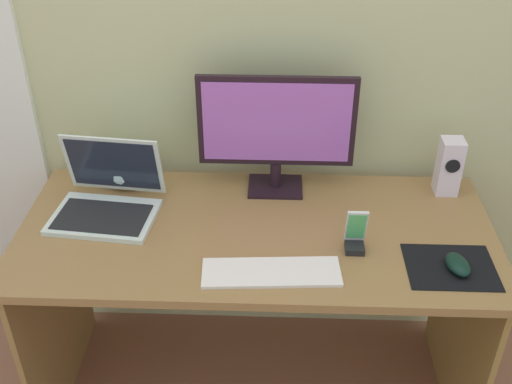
{
  "coord_description": "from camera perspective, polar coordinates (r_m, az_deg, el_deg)",
  "views": [
    {
      "loc": [
        0.06,
        -1.52,
        1.86
      ],
      "look_at": [
        0.0,
        -0.02,
        0.88
      ],
      "focal_mm": 43.39,
      "sensor_mm": 36.0,
      "label": 1
    }
  ],
  "objects": [
    {
      "name": "fishbowl",
      "position": [
        2.12,
        -11.97,
        2.39
      ],
      "size": [
        0.15,
        0.15,
        0.15
      ],
      "primitive_type": "sphere",
      "color": "silver",
      "rests_on": "desk"
    },
    {
      "name": "keyboard_external",
      "position": [
        1.73,
        1.42,
        -7.42
      ],
      "size": [
        0.39,
        0.15,
        0.01
      ],
      "primitive_type": "cube",
      "rotation": [
        0.0,
        0.0,
        0.06
      ],
      "color": "white",
      "rests_on": "desk"
    },
    {
      "name": "phone_in_dock",
      "position": [
        1.81,
        9.16,
        -4.01
      ],
      "size": [
        0.06,
        0.06,
        0.14
      ],
      "color": "black",
      "rests_on": "desk"
    },
    {
      "name": "mousepad",
      "position": [
        1.84,
        17.48,
        -6.6
      ],
      "size": [
        0.25,
        0.2,
        0.0
      ],
      "primitive_type": "cube",
      "color": "black",
      "rests_on": "desk"
    },
    {
      "name": "mouse",
      "position": [
        1.82,
        18.1,
        -6.36
      ],
      "size": [
        0.08,
        0.11,
        0.04
      ],
      "primitive_type": "ellipsoid",
      "rotation": [
        0.0,
        0.0,
        0.2
      ],
      "color": "black",
      "rests_on": "mousepad"
    },
    {
      "name": "wall_back",
      "position": [
        2.0,
        0.45,
        15.43
      ],
      "size": [
        6.0,
        0.04,
        2.5
      ],
      "primitive_type": "cube",
      "color": "#BDBD8D",
      "rests_on": "ground_plane"
    },
    {
      "name": "laptop",
      "position": [
        2.0,
        -13.57,
        -0.64
      ],
      "size": [
        0.34,
        0.3,
        0.23
      ],
      "color": "silver",
      "rests_on": "desk"
    },
    {
      "name": "desk",
      "position": [
        1.99,
        0.01,
        -6.89
      ],
      "size": [
        1.46,
        0.65,
        0.73
      ],
      "color": "olive",
      "rests_on": "ground_plane"
    },
    {
      "name": "speaker_right",
      "position": [
        2.11,
        17.36,
        2.26
      ],
      "size": [
        0.07,
        0.08,
        0.19
      ],
      "color": "silver",
      "rests_on": "desk"
    },
    {
      "name": "monitor",
      "position": [
        1.97,
        1.9,
        5.81
      ],
      "size": [
        0.5,
        0.14,
        0.4
      ],
      "color": "black",
      "rests_on": "desk"
    }
  ]
}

